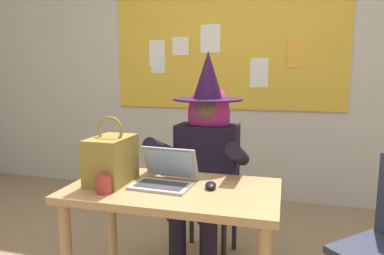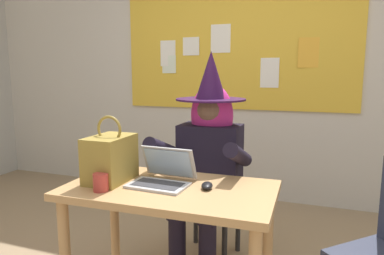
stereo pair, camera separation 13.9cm
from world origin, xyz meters
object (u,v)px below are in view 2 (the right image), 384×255
Objects in this scene: desk_main at (170,206)px; handbag at (110,158)px; coffee_mug at (101,182)px; laptop at (162,176)px; person_costumed at (208,151)px; computer_mouse at (207,186)px; chair_at_desk at (213,187)px.

desk_main is 3.04× the size of handbag.
desk_main is 0.40m from coffee_mug.
coffee_mug is (-0.25, -0.22, 0.00)m from laptop.
person_costumed is 0.54m from computer_mouse.
desk_main is 3.45× the size of laptop.
computer_mouse is at bearing 3.78° from laptop.
chair_at_desk reaches higher than desk_main.
laptop is at bearing -11.19° from person_costumed.
coffee_mug is (-0.51, -0.22, 0.03)m from computer_mouse.
handbag is at bearing -35.25° from person_costumed.
handbag is at bearing -27.89° from chair_at_desk.
computer_mouse is (0.15, -0.64, 0.22)m from chair_at_desk.
chair_at_desk is at bearing 83.38° from laptop.
person_costumed is 0.70m from handbag.
desk_main is 0.43m from handbag.
handbag reaches higher than coffee_mug.
person_costumed reaches higher than chair_at_desk.
laptop is 3.20× the size of computer_mouse.
laptop is 0.26m from computer_mouse.
laptop is 0.32m from handbag.
desk_main is at bearing -25.60° from laptop.
coffee_mug is (-0.31, -0.19, 0.16)m from desk_main.
chair_at_desk is 0.97m from coffee_mug.
desk_main is 0.24m from computer_mouse.
person_costumed is 0.53m from laptop.
laptop is at bearing 167.87° from computer_mouse.
chair_at_desk is 0.32m from person_costumed.
laptop reaches higher than coffee_mug.
person_costumed reaches higher than laptop.
desk_main is at bearing 31.24° from coffee_mug.
desk_main is 0.17m from laptop.
laptop is 0.33m from coffee_mug.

